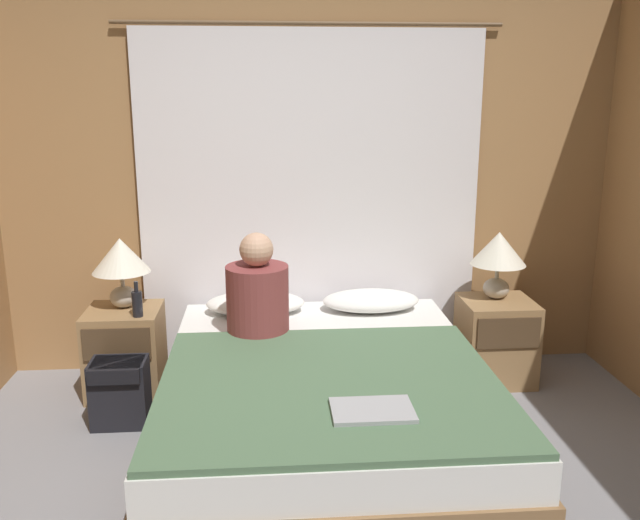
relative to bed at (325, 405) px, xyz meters
name	(u,v)px	position (x,y,z in m)	size (l,w,h in m)	color
wall_back	(310,175)	(0.00, 1.14, 1.02)	(3.95, 0.06, 2.50)	#A37547
curtain_panel	(310,203)	(0.00, 1.07, 0.86)	(2.32, 0.02, 2.17)	white
bed	(325,405)	(0.00, 0.00, 0.00)	(1.61, 2.04, 0.46)	olive
nightstand_left	(125,351)	(-1.13, 0.73, 0.04)	(0.43, 0.42, 0.52)	#937047
nightstand_right	(496,340)	(1.13, 0.73, 0.04)	(0.43, 0.42, 0.52)	#937047
lamp_left	(121,260)	(-1.13, 0.79, 0.58)	(0.34, 0.34, 0.42)	#B2A899
lamp_right	(498,253)	(1.13, 0.79, 0.58)	(0.34, 0.34, 0.42)	#B2A899
pillow_left	(255,303)	(-0.35, 0.81, 0.29)	(0.59, 0.34, 0.12)	white
pillow_right	(371,300)	(0.35, 0.81, 0.29)	(0.59, 0.34, 0.12)	white
blanket_on_bed	(330,385)	(0.00, -0.29, 0.25)	(1.55, 1.39, 0.03)	#4C6B4C
person_left_in_bed	(257,294)	(-0.33, 0.44, 0.46)	(0.34, 0.34, 0.57)	brown
beer_bottle_on_left_stand	(137,303)	(-1.02, 0.61, 0.37)	(0.06, 0.06, 0.21)	black
laptop_on_bed	(372,410)	(0.14, -0.61, 0.27)	(0.34, 0.23, 0.02)	#9EA0A5
backpack_on_floor	(120,389)	(-1.09, 0.32, -0.02)	(0.30, 0.24, 0.37)	black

